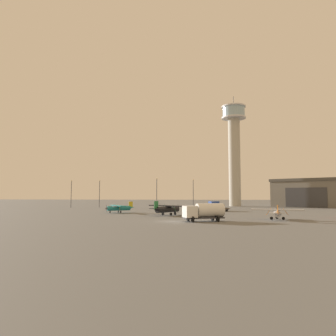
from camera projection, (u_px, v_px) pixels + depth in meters
The scene contains 12 objects.
ground_plane at pixel (171, 221), 53.31m from camera, with size 400.00×400.00×0.00m, color #60605E.
control_tower at pixel (234, 144), 121.25m from camera, with size 9.20×9.20×42.54m.
hangar at pixel (315, 193), 117.79m from camera, with size 34.97×34.64×10.09m.
airplane_black at pixel (167, 209), 68.44m from camera, with size 9.49×8.20×3.14m.
airplane_silver at pixel (277, 213), 56.83m from camera, with size 9.30×7.26×2.73m.
airplane_teal at pixel (119, 208), 77.53m from camera, with size 6.92×8.56×2.73m.
truck_fuel_tanker_white at pixel (204, 211), 53.42m from camera, with size 7.28×4.75×3.04m.
truck_flatbed_blue at pixel (216, 206), 86.33m from camera, with size 5.45×6.64×2.58m.
light_post_west at pixel (99, 191), 110.19m from camera, with size 0.44×0.44×9.55m.
light_post_east at pixel (157, 191), 96.03m from camera, with size 0.44×0.44×9.54m.
light_post_north at pixel (71, 191), 107.00m from camera, with size 0.44×0.44×9.30m.
light_post_centre at pixel (193, 191), 100.83m from camera, with size 0.44×0.44×9.39m.
Camera 1 is at (4.52, -53.68, 4.63)m, focal length 33.81 mm.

